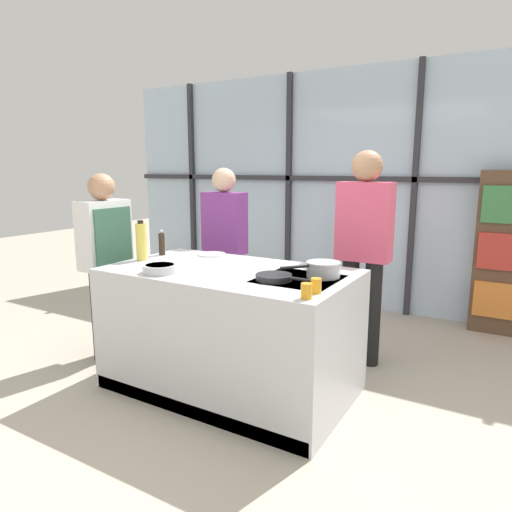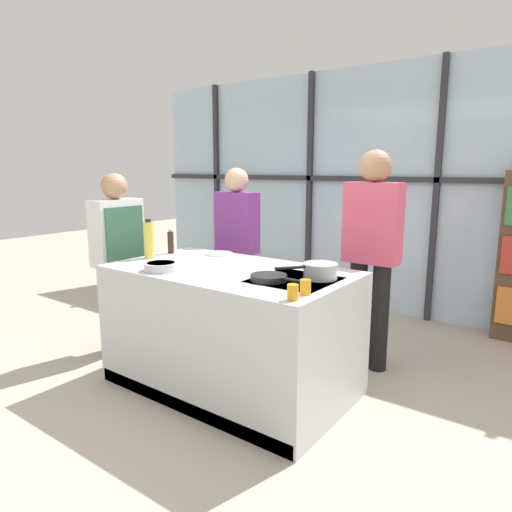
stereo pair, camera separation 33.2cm
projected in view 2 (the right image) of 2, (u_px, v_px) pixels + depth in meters
The scene contains 14 objects.
ground_plane at pixel (231, 386), 3.54m from camera, with size 18.00×18.00×0.00m, color #BCB29E.
back_window_wall at pixel (369, 191), 5.30m from camera, with size 6.40×0.10×2.80m.
demo_island at pixel (230, 329), 3.45m from camera, with size 1.80×1.03×0.93m.
chef at pixel (119, 254), 4.08m from camera, with size 0.24×0.46×1.62m.
spectator_far_left at pixel (237, 241), 4.53m from camera, with size 0.43×0.23×1.67m.
spectator_center_left at pixel (372, 246), 3.70m from camera, with size 0.45×0.25×1.81m.
frying_pan at pixel (270, 278), 3.00m from camera, with size 0.44×0.24×0.04m.
saucepan at pixel (320, 270), 3.05m from camera, with size 0.33×0.37×0.11m.
white_plate at pixel (219, 254), 3.92m from camera, with size 0.24×0.24×0.01m, color white.
mixing_bowl at pixel (161, 266), 3.30m from camera, with size 0.25×0.25×0.06m.
oil_bottle at pixel (149, 240), 3.75m from camera, with size 0.08×0.08×0.32m.
pepper_grinder at pixel (171, 242), 3.96m from camera, with size 0.05×0.05×0.22m.
juice_glass_near at pixel (293, 292), 2.56m from camera, with size 0.07×0.07×0.09m, color orange.
juice_glass_far at pixel (305, 287), 2.67m from camera, with size 0.07×0.07×0.09m, color orange.
Camera 2 is at (2.10, -2.54, 1.66)m, focal length 32.00 mm.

